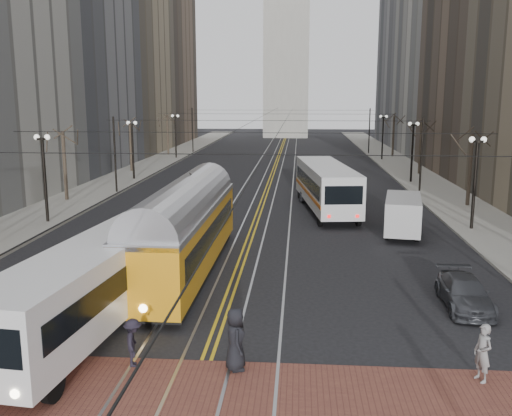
% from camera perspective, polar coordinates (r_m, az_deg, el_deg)
% --- Properties ---
extents(ground, '(260.00, 260.00, 0.00)m').
position_cam_1_polar(ground, '(19.78, -4.51, -13.71)').
color(ground, black).
rests_on(ground, ground).
extents(sidewalk_left, '(5.00, 140.00, 0.15)m').
position_cam_1_polar(sidewalk_left, '(65.73, -11.48, 3.72)').
color(sidewalk_left, gray).
rests_on(sidewalk_left, ground).
extents(sidewalk_right, '(5.00, 140.00, 0.15)m').
position_cam_1_polar(sidewalk_right, '(64.41, 15.20, 3.41)').
color(sidewalk_right, gray).
rests_on(sidewalk_right, ground).
extents(crosswalk_band, '(25.00, 6.00, 0.01)m').
position_cam_1_polar(crosswalk_band, '(16.29, -6.79, -19.55)').
color(crosswalk_band, brown).
rests_on(crosswalk_band, ground).
extents(streetcar_rails, '(4.80, 130.00, 0.02)m').
position_cam_1_polar(streetcar_rails, '(63.33, 1.72, 3.60)').
color(streetcar_rails, gray).
rests_on(streetcar_rails, ground).
extents(centre_lines, '(0.42, 130.00, 0.01)m').
position_cam_1_polar(centre_lines, '(63.33, 1.72, 3.60)').
color(centre_lines, gold).
rests_on(centre_lines, ground).
extents(building_left_mid, '(16.00, 20.00, 34.00)m').
position_cam_1_polar(building_left_mid, '(70.29, -20.49, 17.57)').
color(building_left_mid, slate).
rests_on(building_left_mid, ground).
extents(building_left_far, '(16.00, 20.00, 40.00)m').
position_cam_1_polar(building_left_far, '(108.17, -11.39, 17.13)').
color(building_left_far, brown).
rests_on(building_left_far, ground).
extents(building_right_far, '(16.00, 20.00, 40.00)m').
position_cam_1_polar(building_right_far, '(106.81, 17.33, 16.94)').
color(building_right_far, slate).
rests_on(building_right_far, ground).
extents(lamp_posts, '(27.60, 57.20, 5.60)m').
position_cam_1_polar(lamp_posts, '(46.88, 0.82, 4.40)').
color(lamp_posts, black).
rests_on(lamp_posts, ground).
extents(street_trees, '(31.68, 53.28, 5.60)m').
position_cam_1_polar(street_trees, '(53.33, 1.25, 5.21)').
color(street_trees, '#382D23').
rests_on(street_trees, ground).
extents(trolley_wires, '(25.96, 120.00, 6.60)m').
position_cam_1_polar(trolley_wires, '(52.83, 1.23, 6.22)').
color(trolley_wires, black).
rests_on(trolley_wires, ground).
extents(transit_bus, '(3.88, 12.59, 3.10)m').
position_cam_1_polar(transit_bus, '(21.47, -15.87, -7.63)').
color(transit_bus, silver).
rests_on(transit_bus, ground).
extents(streetcar, '(2.86, 14.55, 3.42)m').
position_cam_1_polar(streetcar, '(27.39, -7.08, -2.87)').
color(streetcar, orange).
rests_on(streetcar, ground).
extents(rear_bus, '(4.39, 13.12, 3.36)m').
position_cam_1_polar(rear_bus, '(42.14, 7.01, 2.01)').
color(rear_bus, silver).
rests_on(rear_bus, ground).
extents(cargo_van, '(2.91, 5.55, 2.33)m').
position_cam_1_polar(cargo_van, '(35.54, 14.46, -0.80)').
color(cargo_van, '#BEBEBE').
rests_on(cargo_van, ground).
extents(sedan_grey, '(2.31, 5.17, 1.72)m').
position_cam_1_polar(sedan_grey, '(47.08, 5.68, 1.99)').
color(sedan_grey, '#3C3E44').
rests_on(sedan_grey, ground).
extents(sedan_parked, '(1.83, 4.25, 1.22)m').
position_cam_1_polar(sedan_parked, '(24.37, 20.10, -7.96)').
color(sedan_parked, '#3B3D42').
rests_on(sedan_parked, ground).
extents(pedestrian_a, '(0.84, 1.09, 1.97)m').
position_cam_1_polar(pedestrian_a, '(17.89, -2.07, -12.96)').
color(pedestrian_a, black).
rests_on(pedestrian_a, crosswalk_band).
extents(pedestrian_b, '(0.63, 0.75, 1.76)m').
position_cam_1_polar(pedestrian_b, '(18.49, 21.74, -13.31)').
color(pedestrian_b, gray).
rests_on(pedestrian_b, crosswalk_band).
extents(pedestrian_d, '(0.80, 1.10, 1.53)m').
position_cam_1_polar(pedestrian_d, '(18.58, -12.19, -13.01)').
color(pedestrian_d, black).
rests_on(pedestrian_d, crosswalk_band).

